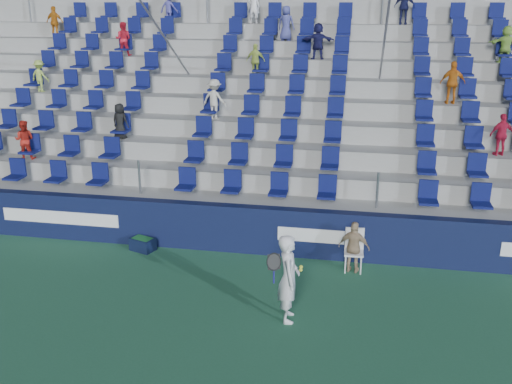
# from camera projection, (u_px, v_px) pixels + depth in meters

# --- Properties ---
(ground) EXTENTS (70.00, 70.00, 0.00)m
(ground) POSITION_uv_depth(u_px,v_px,m) (220.00, 317.00, 11.29)
(ground) COLOR #296042
(ground) RESTS_ON ground
(sponsor_wall) EXTENTS (24.00, 0.32, 1.20)m
(sponsor_wall) POSITION_uv_depth(u_px,v_px,m) (251.00, 229.00, 14.03)
(sponsor_wall) COLOR #0F1538
(sponsor_wall) RESTS_ON ground
(grandstand) EXTENTS (24.00, 8.17, 6.63)m
(grandstand) POSITION_uv_depth(u_px,v_px,m) (281.00, 126.00, 18.29)
(grandstand) COLOR #979792
(grandstand) RESTS_ON ground
(tennis_player) EXTENTS (0.69, 0.71, 1.78)m
(tennis_player) POSITION_uv_depth(u_px,v_px,m) (289.00, 278.00, 10.93)
(tennis_player) COLOR silver
(tennis_player) RESTS_ON ground
(line_judge_chair) EXTENTS (0.45, 0.46, 0.99)m
(line_judge_chair) POSITION_uv_depth(u_px,v_px,m) (354.00, 246.00, 13.14)
(line_judge_chair) COLOR white
(line_judge_chair) RESTS_ON ground
(line_judge) EXTENTS (0.76, 0.42, 1.23)m
(line_judge) POSITION_uv_depth(u_px,v_px,m) (354.00, 247.00, 12.98)
(line_judge) COLOR tan
(line_judge) RESTS_ON ground
(ball_bin) EXTENTS (0.68, 0.56, 0.33)m
(ball_bin) POSITION_uv_depth(u_px,v_px,m) (143.00, 243.00, 14.26)
(ball_bin) COLOR black
(ball_bin) RESTS_ON ground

